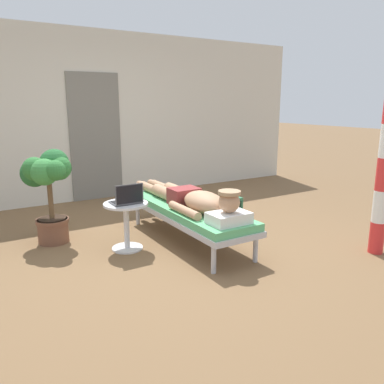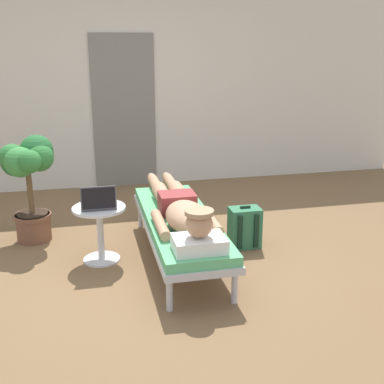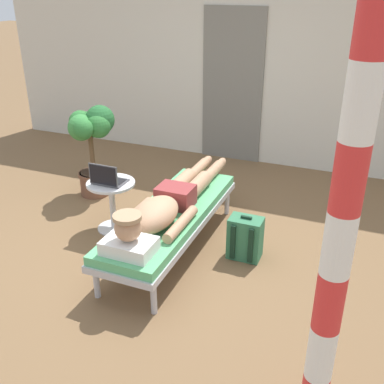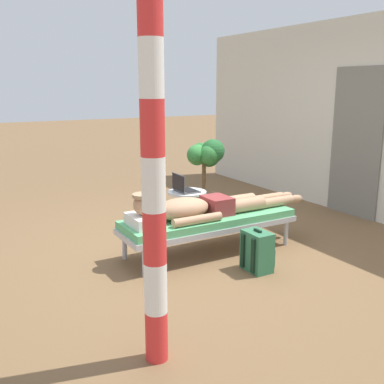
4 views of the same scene
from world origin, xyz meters
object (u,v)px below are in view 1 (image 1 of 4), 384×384
object	(u,v)px
backpack	(228,213)
potted_plant	(48,182)
person_reclining	(193,199)
side_table	(126,218)
laptop	(127,199)
lounge_chair	(189,212)

from	to	relation	value
backpack	potted_plant	world-z (taller)	potted_plant
person_reclining	side_table	xyz separation A→B (m)	(-0.71, 0.23, -0.16)
person_reclining	side_table	size ratio (longest dim) A/B	4.15
laptop	backpack	size ratio (longest dim) A/B	0.73
person_reclining	potted_plant	world-z (taller)	potted_plant
person_reclining	backpack	bearing A→B (deg)	19.22
side_table	laptop	world-z (taller)	laptop
person_reclining	side_table	distance (m)	0.77
laptop	potted_plant	xyz separation A→B (m)	(-0.65, 0.72, 0.12)
side_table	person_reclining	bearing A→B (deg)	-17.50
side_table	laptop	size ratio (longest dim) A/B	1.69
lounge_chair	potted_plant	world-z (taller)	potted_plant
person_reclining	laptop	distance (m)	0.74
backpack	potted_plant	bearing A→B (deg)	162.25
backpack	lounge_chair	bearing A→B (deg)	-168.44
lounge_chair	backpack	xyz separation A→B (m)	(0.68, 0.14, -0.15)
laptop	backpack	xyz separation A→B (m)	(1.39, 0.06, -0.39)
lounge_chair	laptop	bearing A→B (deg)	173.91
person_reclining	potted_plant	bearing A→B (deg)	146.91
person_reclining	potted_plant	xyz separation A→B (m)	(-1.37, 0.89, 0.19)
side_table	backpack	world-z (taller)	side_table
lounge_chair	potted_plant	distance (m)	1.62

